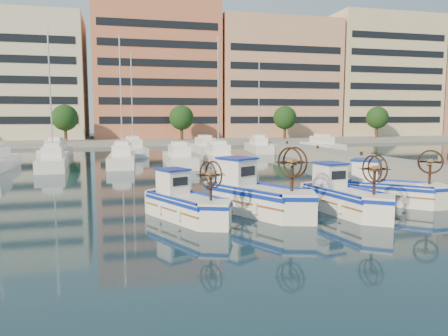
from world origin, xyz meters
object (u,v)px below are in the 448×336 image
at_px(fishing_boat_b, 255,194).
at_px(fishing_boat_d, 387,188).
at_px(fishing_boat_a, 185,202).
at_px(fishing_boat_c, 343,196).

relative_size(fishing_boat_b, fishing_boat_d, 1.19).
xyz_separation_m(fishing_boat_b, fishing_boat_d, (7.07, 0.46, -0.09)).
bearing_deg(fishing_boat_a, fishing_boat_c, -28.58).
bearing_deg(fishing_boat_c, fishing_boat_a, 166.54).
bearing_deg(fishing_boat_d, fishing_boat_b, 136.55).
height_order(fishing_boat_b, fishing_boat_c, fishing_boat_b).
distance_m(fishing_boat_a, fishing_boat_d, 10.32).
xyz_separation_m(fishing_boat_c, fishing_boat_d, (3.15, 1.34, -0.00)).
bearing_deg(fishing_boat_b, fishing_boat_a, 159.36).
distance_m(fishing_boat_c, fishing_boat_d, 3.42).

